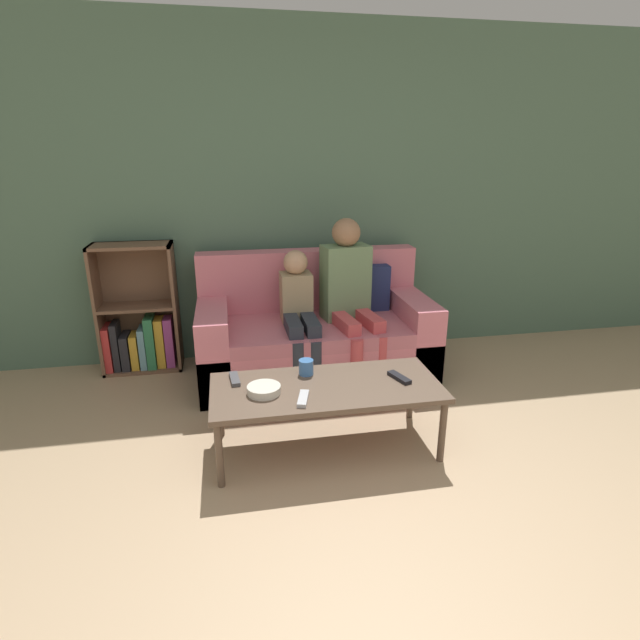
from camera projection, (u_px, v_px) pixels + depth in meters
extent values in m
plane|color=tan|center=(404.00, 634.00, 1.82)|extent=(22.00, 22.00, 0.00)
cube|color=#4C6B56|center=(294.00, 198.00, 3.98)|extent=(12.00, 0.06, 2.60)
cube|color=#D1707F|center=(315.00, 354.00, 3.85)|extent=(1.73, 0.86, 0.35)
cube|color=#C06775|center=(317.00, 331.00, 3.69)|extent=(1.29, 0.68, 0.10)
cube|color=#D1707F|center=(308.00, 279.00, 3.99)|extent=(1.73, 0.18, 0.47)
cube|color=#D1707F|center=(214.00, 345.00, 3.67)|extent=(0.22, 0.86, 0.61)
cube|color=#D1707F|center=(409.00, 332.00, 3.94)|extent=(0.22, 0.86, 0.61)
cube|color=navy|center=(366.00, 288.00, 3.95)|extent=(0.36, 0.12, 0.36)
cube|color=brown|center=(99.00, 311.00, 3.80)|extent=(0.02, 0.28, 1.00)
cube|color=brown|center=(176.00, 307.00, 3.90)|extent=(0.02, 0.28, 1.00)
cube|color=brown|center=(141.00, 304.00, 3.97)|extent=(0.59, 0.02, 1.00)
cube|color=brown|center=(145.00, 366.00, 4.02)|extent=(0.59, 0.28, 0.02)
cube|color=brown|center=(138.00, 306.00, 3.85)|extent=(0.55, 0.28, 0.02)
cube|color=brown|center=(130.00, 246.00, 3.69)|extent=(0.59, 0.28, 0.02)
cube|color=red|center=(110.00, 347.00, 3.90)|extent=(0.05, 0.22, 0.35)
cube|color=#232328|center=(117.00, 345.00, 3.90)|extent=(0.05, 0.19, 0.38)
cube|color=#232328|center=(127.00, 351.00, 3.94)|extent=(0.06, 0.21, 0.28)
cube|color=gold|center=(136.00, 350.00, 3.94)|extent=(0.06, 0.18, 0.28)
cube|color=#6699A8|center=(144.00, 347.00, 3.95)|extent=(0.05, 0.20, 0.33)
cube|color=#2D7A4C|center=(151.00, 341.00, 3.95)|extent=(0.07, 0.22, 0.41)
cube|color=gold|center=(161.00, 342.00, 3.95)|extent=(0.06, 0.16, 0.39)
cube|color=#993D84|center=(170.00, 341.00, 3.97)|extent=(0.06, 0.16, 0.40)
cylinder|color=brown|center=(219.00, 455.00, 2.56)|extent=(0.04, 0.04, 0.38)
cylinder|color=brown|center=(442.00, 431.00, 2.77)|extent=(0.04, 0.04, 0.38)
cylinder|color=brown|center=(220.00, 408.00, 3.02)|extent=(0.04, 0.04, 0.38)
cylinder|color=brown|center=(411.00, 391.00, 3.23)|extent=(0.04, 0.04, 0.38)
cube|color=brown|center=(326.00, 388.00, 2.83)|extent=(1.30, 0.57, 0.03)
cylinder|color=#C6474C|center=(356.00, 369.00, 3.47)|extent=(0.10, 0.10, 0.45)
cylinder|color=#C6474C|center=(381.00, 365.00, 3.53)|extent=(0.10, 0.10, 0.45)
cube|color=#C6474C|center=(345.00, 322.00, 3.58)|extent=(0.16, 0.39, 0.09)
cube|color=#C6474C|center=(369.00, 320.00, 3.64)|extent=(0.16, 0.39, 0.09)
cube|color=#66845B|center=(345.00, 282.00, 3.74)|extent=(0.37, 0.25, 0.56)
sphere|color=#936B4C|center=(346.00, 233.00, 3.62)|extent=(0.21, 0.21, 0.21)
cylinder|color=#282D38|center=(298.00, 372.00, 3.42)|extent=(0.09, 0.09, 0.45)
cylinder|color=#282D38|center=(316.00, 371.00, 3.44)|extent=(0.09, 0.09, 0.45)
cube|color=#282D38|center=(293.00, 325.00, 3.54)|extent=(0.10, 0.38, 0.09)
cube|color=#282D38|center=(310.00, 324.00, 3.56)|extent=(0.10, 0.38, 0.09)
cube|color=#9E8966|center=(296.00, 297.00, 3.72)|extent=(0.23, 0.20, 0.36)
sphere|color=tan|center=(296.00, 262.00, 3.63)|extent=(0.18, 0.18, 0.18)
cylinder|color=#3D70B2|center=(306.00, 367.00, 2.95)|extent=(0.09, 0.09, 0.09)
cube|color=black|center=(399.00, 377.00, 2.90)|extent=(0.10, 0.18, 0.02)
cube|color=#B7B7BC|center=(303.00, 399.00, 2.65)|extent=(0.09, 0.18, 0.02)
cube|color=#47474C|center=(235.00, 379.00, 2.88)|extent=(0.06, 0.17, 0.02)
cylinder|color=beige|center=(264.00, 390.00, 2.72)|extent=(0.18, 0.18, 0.05)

